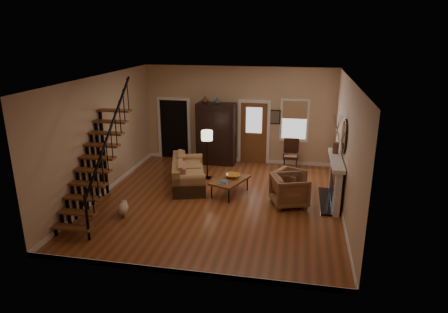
% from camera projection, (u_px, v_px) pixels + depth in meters
% --- Properties ---
extents(room, '(7.00, 7.33, 3.30)m').
position_uv_depth(room, '(216.00, 131.00, 12.12)').
color(room, brown).
rests_on(room, ground).
extents(staircase, '(0.94, 2.80, 3.20)m').
position_uv_depth(staircase, '(94.00, 153.00, 9.66)').
color(staircase, brown).
rests_on(staircase, ground).
extents(fireplace, '(0.33, 1.95, 2.30)m').
position_uv_depth(fireplace, '(337.00, 177.00, 10.54)').
color(fireplace, black).
rests_on(fireplace, ground).
extents(armoire, '(1.30, 0.60, 2.10)m').
position_uv_depth(armoire, '(216.00, 134.00, 13.61)').
color(armoire, black).
rests_on(armoire, ground).
extents(vase_a, '(0.24, 0.24, 0.25)m').
position_uv_depth(vase_a, '(205.00, 100.00, 13.22)').
color(vase_a, '#4C2619').
rests_on(vase_a, armoire).
extents(vase_b, '(0.20, 0.20, 0.21)m').
position_uv_depth(vase_b, '(217.00, 101.00, 13.16)').
color(vase_b, '#334C60').
rests_on(vase_b, armoire).
extents(sofa, '(1.48, 2.28, 0.79)m').
position_uv_depth(sofa, '(188.00, 173.00, 11.82)').
color(sofa, '#9B7346').
rests_on(sofa, ground).
extents(coffee_table, '(1.07, 1.36, 0.46)m').
position_uv_depth(coffee_table, '(230.00, 187.00, 11.23)').
color(coffee_table, brown).
rests_on(coffee_table, ground).
extents(bowl, '(0.41, 0.41, 0.10)m').
position_uv_depth(bowl, '(233.00, 176.00, 11.27)').
color(bowl, orange).
rests_on(bowl, coffee_table).
extents(books, '(0.22, 0.30, 0.06)m').
position_uv_depth(books, '(224.00, 182.00, 10.89)').
color(books, beige).
rests_on(books, coffee_table).
extents(armchair_left, '(1.14, 1.12, 0.82)m').
position_uv_depth(armchair_left, '(290.00, 190.00, 10.50)').
color(armchair_left, brown).
rests_on(armchair_left, ground).
extents(armchair_right, '(1.00, 0.98, 0.69)m').
position_uv_depth(armchair_right, '(290.00, 182.00, 11.27)').
color(armchair_right, brown).
rests_on(armchair_right, ground).
extents(floor_lamp, '(0.37, 0.37, 1.53)m').
position_uv_depth(floor_lamp, '(207.00, 155.00, 12.27)').
color(floor_lamp, black).
rests_on(floor_lamp, ground).
extents(side_chair, '(0.54, 0.54, 1.02)m').
position_uv_depth(side_chair, '(291.00, 155.00, 13.13)').
color(side_chair, '#381D11').
rests_on(side_chair, ground).
extents(dog, '(0.42, 0.55, 0.35)m').
position_uv_depth(dog, '(123.00, 209.00, 9.94)').
color(dog, '#D3B690').
rests_on(dog, ground).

